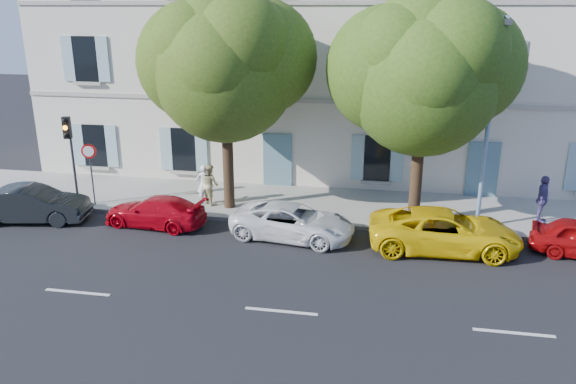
% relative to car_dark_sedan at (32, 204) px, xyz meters
% --- Properties ---
extents(ground, '(90.00, 90.00, 0.00)m').
position_rel_car_dark_sedan_xyz_m(ground, '(10.61, -0.91, -0.69)').
color(ground, black).
extents(sidewalk, '(36.00, 4.50, 0.15)m').
position_rel_car_dark_sedan_xyz_m(sidewalk, '(10.61, 3.54, -0.62)').
color(sidewalk, '#A09E96').
rests_on(sidewalk, ground).
extents(kerb, '(36.00, 0.16, 0.16)m').
position_rel_car_dark_sedan_xyz_m(kerb, '(10.61, 1.37, -0.61)').
color(kerb, '#9E998E').
rests_on(kerb, ground).
extents(building, '(28.00, 7.00, 12.00)m').
position_rel_car_dark_sedan_xyz_m(building, '(10.61, 9.29, 5.31)').
color(building, beige).
rests_on(building, ground).
extents(car_dark_sedan, '(4.37, 2.14, 1.38)m').
position_rel_car_dark_sedan_xyz_m(car_dark_sedan, '(0.00, 0.00, 0.00)').
color(car_dark_sedan, black).
rests_on(car_dark_sedan, ground).
extents(car_red_coupe, '(4.03, 2.01, 1.12)m').
position_rel_car_dark_sedan_xyz_m(car_red_coupe, '(4.78, 0.41, -0.13)').
color(car_red_coupe, '#AD0412').
rests_on(car_red_coupe, ground).
extents(car_white_coupe, '(4.62, 2.63, 1.22)m').
position_rel_car_dark_sedan_xyz_m(car_white_coupe, '(10.06, 0.17, -0.08)').
color(car_white_coupe, white).
rests_on(car_white_coupe, ground).
extents(car_yellow_supercar, '(5.11, 2.50, 1.40)m').
position_rel_car_dark_sedan_xyz_m(car_yellow_supercar, '(15.25, 0.04, 0.01)').
color(car_yellow_supercar, yellow).
rests_on(car_yellow_supercar, ground).
extents(tree_left, '(5.42, 5.42, 8.40)m').
position_rel_car_dark_sedan_xyz_m(tree_left, '(7.06, 2.51, 4.86)').
color(tree_left, '#3A2819').
rests_on(tree_left, sidewalk).
extents(tree_right, '(5.33, 5.33, 8.21)m').
position_rel_car_dark_sedan_xyz_m(tree_right, '(14.31, 2.10, 4.73)').
color(tree_right, '#3A2819').
rests_on(tree_right, sidewalk).
extents(traffic_light, '(0.31, 0.41, 3.66)m').
position_rel_car_dark_sedan_xyz_m(traffic_light, '(0.91, 1.55, 2.10)').
color(traffic_light, '#383A3D').
rests_on(traffic_light, sidewalk).
extents(road_sign, '(0.58, 0.18, 2.55)m').
position_rel_car_dark_sedan_xyz_m(road_sign, '(1.58, 1.76, 1.30)').
color(road_sign, '#383A3D').
rests_on(road_sign, sidewalk).
extents(street_lamp, '(0.25, 1.58, 7.44)m').
position_rel_car_dark_sedan_xyz_m(street_lamp, '(16.60, 1.85, 3.68)').
color(street_lamp, '#7293BF').
rests_on(street_lamp, sidewalk).
extents(pedestrian_a, '(0.71, 0.60, 1.65)m').
position_rel_car_dark_sedan_xyz_m(pedestrian_a, '(5.95, 2.72, 0.28)').
color(pedestrian_a, white).
rests_on(pedestrian_a, sidewalk).
extents(pedestrian_b, '(1.02, 1.00, 1.66)m').
position_rel_car_dark_sedan_xyz_m(pedestrian_b, '(6.18, 2.77, 0.29)').
color(pedestrian_b, '#CBBF82').
rests_on(pedestrian_b, sidewalk).
extents(pedestrian_c, '(0.73, 1.15, 1.81)m').
position_rel_car_dark_sedan_xyz_m(pedestrian_c, '(18.97, 2.90, 0.37)').
color(pedestrian_c, '#554884').
rests_on(pedestrian_c, sidewalk).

